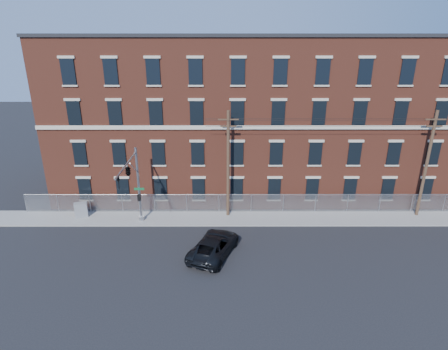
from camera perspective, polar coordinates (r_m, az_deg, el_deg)
ground at (r=30.81m, az=-3.07°, el=-11.02°), size 140.00×140.00×0.00m
sidewalk at (r=36.60m, az=16.57°, el=-6.36°), size 65.00×3.00×0.12m
mill_building at (r=42.19m, az=14.40°, el=9.10°), size 55.30×14.32×16.30m
chain_link_fence at (r=37.30m, az=16.19°, el=-4.09°), size 59.06×0.06×1.85m
traffic_signal_mast at (r=31.27m, az=-14.11°, el=-0.14°), size 0.90×6.75×7.00m
utility_pole_near at (r=33.57m, az=0.63°, el=1.86°), size 1.80×0.28×10.00m
utility_pole_mid at (r=38.28m, az=28.69°, el=1.64°), size 1.80×0.28×10.00m
overhead_wires at (r=37.38m, az=29.69°, el=7.12°), size 40.00×0.62×0.62m
pickup_truck at (r=29.51m, az=-1.54°, el=-10.76°), size 4.54×6.26×1.58m
utility_cabinet at (r=37.41m, az=-21.08°, el=-5.01°), size 1.25×0.88×1.42m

